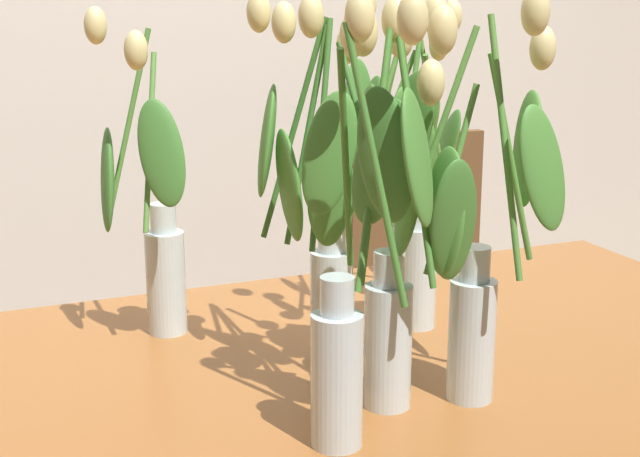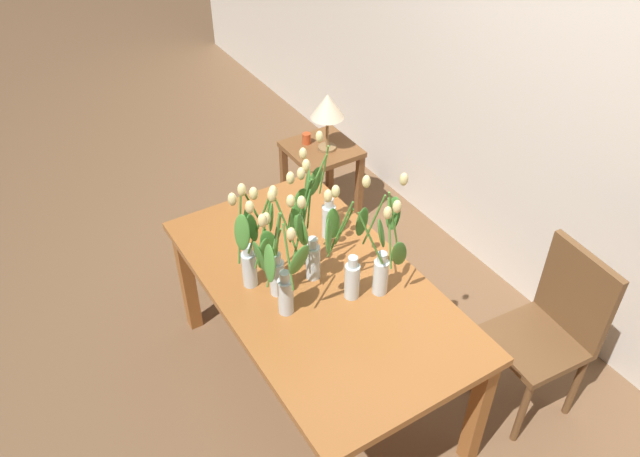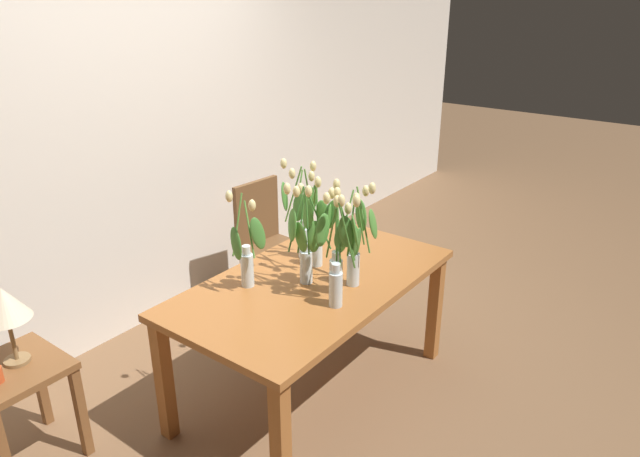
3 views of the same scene
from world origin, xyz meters
The scene contains 14 objects.
ground_plane centered at (0.00, 0.00, 0.00)m, with size 18.00×18.00×0.00m, color brown.
room_wall_rear centered at (0.00, 1.48, 1.35)m, with size 9.00×0.10×2.70m, color silver.
dining_table centered at (0.00, 0.00, 0.65)m, with size 1.60×0.90×0.74m.
tulip_vase_0 centered at (-0.07, -0.02, 0.98)m, with size 0.24×0.20×0.58m.
tulip_vase_1 centered at (-0.14, -0.25, 0.94)m, with size 0.16×0.23×0.58m.
tulip_vase_2 centered at (-0.04, -0.20, 0.99)m, with size 0.23×0.28×0.58m.
tulip_vase_3 centered at (0.19, 0.22, 0.96)m, with size 0.25×0.21×0.59m.
tulip_vase_4 centered at (-0.28, 0.21, 0.92)m, with size 0.15×0.18×0.56m.
tulip_vase_5 centered at (0.07, -0.22, 0.97)m, with size 0.26×0.19×0.58m.
tulip_vase_6 centered at (0.13, 0.09, 0.96)m, with size 0.26×0.28×0.56m.
dining_chair centered at (0.64, 0.91, 0.52)m, with size 0.43×0.43×0.93m.
side_table centered at (-1.27, 0.81, 0.43)m, with size 0.44×0.44×0.55m.
table_lamp centered at (-1.23, 0.83, 0.86)m, with size 0.22×0.22×0.40m.
pillar_candle centered at (-1.36, 0.75, 0.59)m, with size 0.06×0.06×0.07m, color #CC4C23.
Camera 2 is at (1.78, -1.09, 2.75)m, focal length 35.11 mm.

